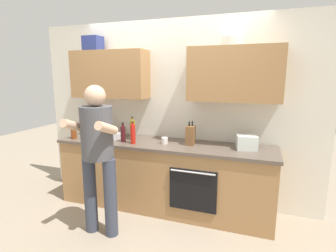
% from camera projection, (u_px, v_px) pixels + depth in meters
% --- Properties ---
extents(ground_plane, '(12.00, 12.00, 0.00)m').
position_uv_depth(ground_plane, '(163.00, 207.00, 3.53)').
color(ground_plane, gray).
extents(back_wall_unit, '(4.00, 0.38, 2.50)m').
position_uv_depth(back_wall_unit, '(169.00, 96.00, 3.51)').
color(back_wall_unit, silver).
rests_on(back_wall_unit, ground).
extents(counter, '(2.84, 0.67, 0.90)m').
position_uv_depth(counter, '(163.00, 176.00, 3.45)').
color(counter, '#A37547').
rests_on(counter, ground).
extents(person_standing, '(0.49, 0.45, 1.67)m').
position_uv_depth(person_standing, '(97.00, 149.00, 2.77)').
color(person_standing, '#383D4C').
rests_on(person_standing, ground).
extents(bottle_hotsauce, '(0.06, 0.06, 0.29)m').
position_uv_depth(bottle_hotsauce, '(133.00, 134.00, 3.31)').
color(bottle_hotsauce, red).
rests_on(bottle_hotsauce, counter).
extents(bottle_oil, '(0.07, 0.07, 0.32)m').
position_uv_depth(bottle_oil, '(133.00, 130.00, 3.51)').
color(bottle_oil, olive).
rests_on(bottle_oil, counter).
extents(bottle_juice, '(0.08, 0.08, 0.27)m').
position_uv_depth(bottle_juice, '(97.00, 129.00, 3.64)').
color(bottle_juice, orange).
rests_on(bottle_juice, counter).
extents(bottle_vinegar, '(0.08, 0.08, 0.24)m').
position_uv_depth(bottle_vinegar, '(74.00, 131.00, 3.58)').
color(bottle_vinegar, brown).
rests_on(bottle_vinegar, counter).
extents(bottle_wine, '(0.06, 0.06, 0.26)m').
position_uv_depth(bottle_wine, '(123.00, 134.00, 3.41)').
color(bottle_wine, '#471419').
rests_on(bottle_wine, counter).
extents(cup_coffee, '(0.08, 0.08, 0.08)m').
position_uv_depth(cup_coffee, '(165.00, 141.00, 3.32)').
color(cup_coffee, white).
rests_on(cup_coffee, counter).
extents(cup_ceramic, '(0.08, 0.08, 0.10)m').
position_uv_depth(cup_ceramic, '(105.00, 131.00, 3.84)').
color(cup_ceramic, '#BF4C47').
rests_on(cup_ceramic, counter).
extents(mixing_bowl, '(0.24, 0.24, 0.08)m').
position_uv_depth(mixing_bowl, '(112.00, 136.00, 3.61)').
color(mixing_bowl, silver).
rests_on(mixing_bowl, counter).
extents(knife_block, '(0.10, 0.14, 0.30)m').
position_uv_depth(knife_block, '(191.00, 135.00, 3.26)').
color(knife_block, brown).
rests_on(knife_block, counter).
extents(potted_herb, '(0.19, 0.19, 0.28)m').
position_uv_depth(potted_herb, '(93.00, 124.00, 3.82)').
color(potted_herb, '#9E6647').
rests_on(potted_herb, counter).
extents(grocery_bag_produce, '(0.27, 0.24, 0.17)m').
position_uv_depth(grocery_bag_produce, '(247.00, 142.00, 3.07)').
color(grocery_bag_produce, silver).
rests_on(grocery_bag_produce, counter).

